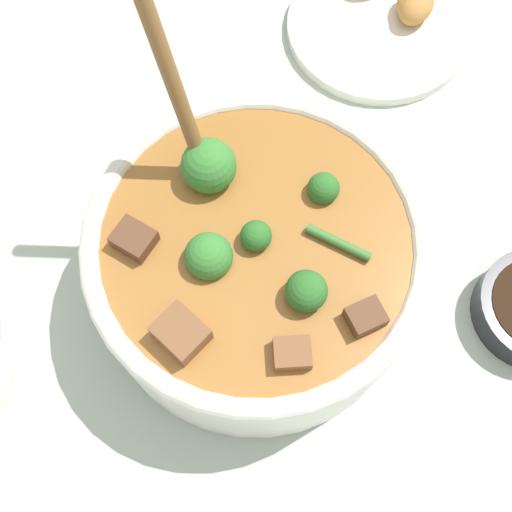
{
  "coord_description": "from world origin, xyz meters",
  "views": [
    {
      "loc": [
        -0.19,
        0.05,
        0.55
      ],
      "look_at": [
        0.0,
        0.0,
        0.07
      ],
      "focal_mm": 45.0,
      "sensor_mm": 36.0,
      "label": 1
    }
  ],
  "objects": [
    {
      "name": "food_plate",
      "position": [
        0.25,
        -0.21,
        0.01
      ],
      "size": [
        0.19,
        0.19,
        0.05
      ],
      "color": "silver",
      "rests_on": "ground_plane"
    },
    {
      "name": "ground_plane",
      "position": [
        0.0,
        0.0,
        0.0
      ],
      "size": [
        4.0,
        4.0,
        0.0
      ],
      "primitive_type": "plane",
      "color": "#ADBCAD"
    },
    {
      "name": "stew_bowl",
      "position": [
        0.0,
        0.0,
        0.06
      ],
      "size": [
        0.28,
        0.27,
        0.29
      ],
      "color": "white",
      "rests_on": "ground_plane"
    }
  ]
}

